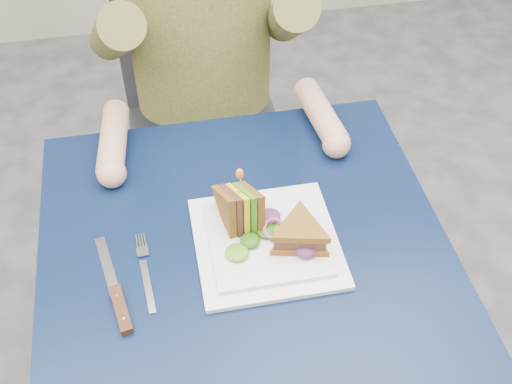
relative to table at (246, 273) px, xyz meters
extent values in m
cube|color=black|center=(0.00, 0.00, 0.06)|extent=(0.75, 0.75, 0.03)
cylinder|color=#595B5E|center=(-0.32, 0.32, -0.30)|extent=(0.04, 0.04, 0.70)
cylinder|color=#595B5E|center=(0.32, 0.32, -0.30)|extent=(0.04, 0.04, 0.70)
cube|color=#47474C|center=(0.00, 0.62, -0.20)|extent=(0.42, 0.40, 0.04)
cube|color=#47474C|center=(0.00, 0.80, 0.05)|extent=(0.42, 0.03, 0.46)
cylinder|color=#47474C|center=(-0.18, 0.45, -0.44)|extent=(0.02, 0.02, 0.43)
cylinder|color=#47474C|center=(0.18, 0.45, -0.44)|extent=(0.02, 0.02, 0.43)
cylinder|color=#47474C|center=(-0.18, 0.79, -0.44)|extent=(0.02, 0.02, 0.43)
cylinder|color=#47474C|center=(0.18, 0.79, -0.44)|extent=(0.02, 0.02, 0.43)
cylinder|color=brown|center=(0.00, 0.60, 0.22)|extent=(0.34, 0.34, 0.52)
cylinder|color=brown|center=(-0.20, 0.51, 0.23)|extent=(0.15, 0.39, 0.31)
cylinder|color=tan|center=(-0.23, 0.31, 0.11)|extent=(0.08, 0.20, 0.06)
sphere|color=tan|center=(-0.23, 0.21, 0.11)|extent=(0.06, 0.06, 0.06)
cylinder|color=brown|center=(0.20, 0.51, 0.23)|extent=(0.15, 0.39, 0.31)
cylinder|color=tan|center=(0.23, 0.31, 0.11)|extent=(0.08, 0.20, 0.06)
sphere|color=tan|center=(0.23, 0.21, 0.11)|extent=(0.06, 0.06, 0.06)
cube|color=white|center=(0.04, 0.00, 0.08)|extent=(0.26, 0.26, 0.01)
cube|color=white|center=(0.04, 0.00, 0.09)|extent=(0.21, 0.21, 0.01)
cube|color=silver|center=(-0.18, -0.06, 0.08)|extent=(0.02, 0.12, 0.00)
cube|color=silver|center=(-0.19, 0.02, 0.08)|extent=(0.02, 0.02, 0.00)
cube|color=silver|center=(-0.19, 0.05, 0.08)|extent=(0.00, 0.03, 0.00)
cube|color=silver|center=(-0.19, 0.05, 0.08)|extent=(0.00, 0.03, 0.00)
cube|color=silver|center=(-0.18, 0.05, 0.08)|extent=(0.00, 0.03, 0.00)
cube|color=silver|center=(-0.18, 0.05, 0.08)|extent=(0.00, 0.03, 0.00)
cube|color=silver|center=(-0.25, 0.00, 0.08)|extent=(0.04, 0.14, 0.00)
cube|color=black|center=(-0.23, -0.10, 0.09)|extent=(0.04, 0.10, 0.01)
cylinder|color=silver|center=(-0.23, -0.08, 0.09)|extent=(0.01, 0.01, 0.00)
cylinder|color=silver|center=(-0.22, -0.13, 0.09)|extent=(0.01, 0.01, 0.00)
cylinder|color=tan|center=(0.00, 0.04, 0.20)|extent=(0.01, 0.01, 0.06)
ellipsoid|color=orange|center=(0.00, 0.04, 0.23)|extent=(0.01, 0.01, 0.02)
torus|color=#9E4C7A|center=(0.05, 0.00, 0.11)|extent=(0.04, 0.04, 0.02)
camera|label=1|loc=(-0.12, -0.74, 0.99)|focal=45.00mm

